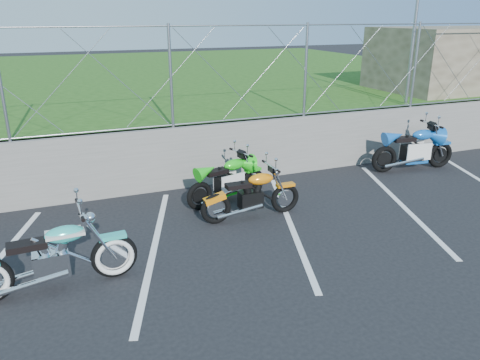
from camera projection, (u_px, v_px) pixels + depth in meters
name	position (u px, v px, depth m)	size (l,w,h in m)	color
ground	(170.00, 278.00, 6.48)	(90.00, 90.00, 0.00)	black
retaining_wall	(126.00, 163.00, 9.32)	(30.00, 0.22, 1.30)	#62615D
grass_field	(85.00, 91.00, 18.07)	(30.00, 20.00, 1.30)	#234C14
stone_building	(460.00, 58.00, 14.24)	(5.00, 3.00, 1.80)	brown
chain_link_fence	(119.00, 80.00, 8.77)	(28.00, 0.03, 2.00)	gray
sign_pole	(413.00, 43.00, 11.49)	(0.08, 0.08, 3.00)	gray
parking_lines	(226.00, 234.00, 7.78)	(18.29, 4.31, 0.01)	silver
cruiser_turquoise	(55.00, 259.00, 6.09)	(2.20, 0.70, 1.09)	black
naked_orange	(253.00, 197.00, 8.30)	(1.89, 0.64, 0.94)	black
sportbike_green	(228.00, 181.00, 9.03)	(1.78, 0.71, 0.95)	black
sportbike_blue	(414.00, 150.00, 10.87)	(2.10, 0.75, 1.09)	black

